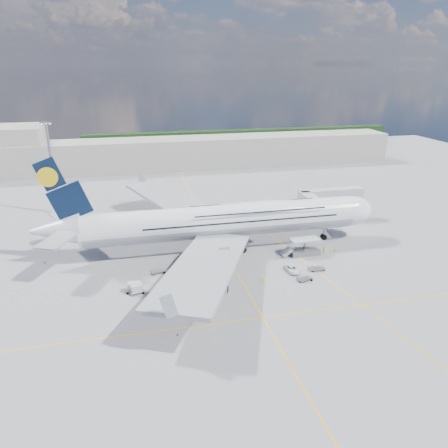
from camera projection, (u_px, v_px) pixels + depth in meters
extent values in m
plane|color=gray|center=(234.00, 267.00, 91.20)|extent=(300.00, 300.00, 0.00)
cube|color=#F6B00C|center=(234.00, 267.00, 91.20)|extent=(0.25, 220.00, 0.01)
cube|color=#F6B00C|center=(263.00, 318.00, 72.91)|extent=(120.00, 0.25, 0.01)
cube|color=#F6B00C|center=(280.00, 243.00, 103.31)|extent=(14.16, 99.06, 0.01)
cylinder|color=white|center=(223.00, 221.00, 98.00)|extent=(62.00, 7.20, 7.20)
cylinder|color=#9EA0A5|center=(223.00, 221.00, 98.05)|extent=(60.76, 7.13, 7.13)
ellipsoid|color=white|center=(257.00, 210.00, 99.01)|extent=(36.00, 6.84, 3.76)
ellipsoid|color=white|center=(349.00, 211.00, 104.56)|extent=(11.52, 7.20, 7.20)
ellipsoid|color=black|center=(361.00, 208.00, 105.04)|extent=(3.84, 4.16, 1.44)
cone|color=white|center=(56.00, 230.00, 90.21)|extent=(10.00, 6.84, 6.84)
cube|color=black|center=(60.00, 188.00, 87.60)|extent=(11.02, 0.46, 14.61)
cylinder|color=yellow|center=(48.00, 177.00, 86.30)|extent=(4.00, 0.60, 4.00)
cube|color=#999EA3|center=(176.00, 202.00, 115.01)|extent=(25.49, 39.15, 3.35)
cube|color=#999EA3|center=(204.00, 267.00, 78.43)|extent=(25.49, 39.15, 3.35)
cylinder|color=#B7BABF|center=(200.00, 219.00, 110.04)|extent=(5.20, 3.50, 3.50)
cylinder|color=#B7BABF|center=(177.00, 207.00, 118.69)|extent=(5.20, 3.50, 3.50)
cylinder|color=#B7BABF|center=(222.00, 259.00, 87.18)|extent=(5.20, 3.50, 3.50)
cylinder|color=#B7BABF|center=(210.00, 286.00, 76.62)|extent=(5.20, 3.50, 3.50)
cylinder|color=gray|center=(324.00, 231.00, 104.88)|extent=(0.44, 0.44, 3.80)
cylinder|color=black|center=(324.00, 237.00, 105.41)|extent=(1.30, 0.90, 1.30)
cylinder|color=gray|center=(223.00, 240.00, 99.59)|extent=(0.56, 0.56, 3.80)
cylinder|color=black|center=(220.00, 240.00, 103.01)|extent=(1.50, 0.90, 1.50)
cube|color=#B7B7BC|center=(311.00, 201.00, 111.06)|extent=(3.00, 10.00, 2.60)
cube|color=#B7B7BC|center=(331.00, 194.00, 117.32)|extent=(18.00, 3.00, 2.60)
cylinder|color=gray|center=(312.00, 210.00, 115.45)|extent=(0.80, 0.80, 7.10)
cylinder|color=black|center=(312.00, 221.00, 116.51)|extent=(0.90, 0.80, 0.90)
cylinder|color=gray|center=(357.00, 204.00, 120.24)|extent=(1.00, 1.00, 7.10)
cube|color=gray|center=(355.00, 215.00, 121.32)|extent=(2.00, 2.00, 0.80)
cylinder|color=#B7B7BC|center=(317.00, 205.00, 107.58)|extent=(3.60, 3.60, 2.80)
cube|color=silver|center=(305.00, 239.00, 96.25)|extent=(6.50, 3.20, 0.35)
cube|color=gray|center=(304.00, 252.00, 97.26)|extent=(6.50, 3.20, 1.10)
cube|color=gray|center=(305.00, 245.00, 96.74)|extent=(0.22, 1.99, 3.00)
cylinder|color=black|center=(295.00, 256.00, 95.68)|extent=(0.70, 0.30, 0.70)
cube|color=silver|center=(286.00, 252.00, 96.22)|extent=(2.16, 2.60, 1.60)
cylinder|color=gray|center=(52.00, 170.00, 119.58)|extent=(0.70, 0.70, 25.00)
cube|color=gray|center=(46.00, 123.00, 115.20)|extent=(3.00, 0.40, 0.60)
cube|color=#B2AD9E|center=(176.00, 153.00, 176.01)|extent=(180.00, 16.00, 12.00)
cube|color=#193814|center=(242.00, 138.00, 226.32)|extent=(160.00, 6.00, 8.00)
cube|color=gray|center=(137.00, 292.00, 80.60)|extent=(3.21, 2.29, 0.17)
cylinder|color=black|center=(131.00, 294.00, 79.87)|extent=(0.42, 0.17, 0.42)
cylinder|color=black|center=(143.00, 290.00, 81.42)|extent=(0.42, 0.17, 0.42)
cube|color=silver|center=(136.00, 288.00, 80.33)|extent=(2.44, 1.99, 1.45)
cube|color=gray|center=(158.00, 271.00, 88.54)|extent=(3.25, 2.24, 0.18)
cylinder|color=black|center=(152.00, 274.00, 87.79)|extent=(0.43, 0.18, 0.43)
cylinder|color=black|center=(164.00, 270.00, 89.37)|extent=(0.43, 0.18, 0.43)
cube|color=gray|center=(182.00, 281.00, 84.57)|extent=(3.31, 2.28, 0.18)
cylinder|color=black|center=(176.00, 284.00, 83.81)|extent=(0.44, 0.18, 0.44)
cylinder|color=black|center=(188.00, 279.00, 85.42)|extent=(0.44, 0.18, 0.44)
cube|color=gray|center=(134.00, 290.00, 81.08)|extent=(3.27, 2.03, 0.19)
cylinder|color=black|center=(128.00, 293.00, 80.30)|extent=(0.45, 0.19, 0.45)
cylinder|color=black|center=(141.00, 289.00, 81.95)|extent=(0.45, 0.19, 0.45)
cube|color=silver|center=(134.00, 286.00, 80.80)|extent=(2.44, 1.82, 1.54)
cube|color=gray|center=(317.00, 268.00, 89.66)|extent=(3.23, 1.79, 0.19)
cylinder|color=black|center=(312.00, 271.00, 88.86)|extent=(0.47, 0.19, 0.47)
cylinder|color=black|center=(321.00, 267.00, 90.56)|extent=(0.47, 0.19, 0.47)
cube|color=gray|center=(305.00, 279.00, 85.40)|extent=(3.40, 2.64, 0.18)
cylinder|color=black|center=(300.00, 281.00, 84.63)|extent=(0.44, 0.18, 0.44)
cylinder|color=black|center=(309.00, 277.00, 86.25)|extent=(0.44, 0.18, 0.44)
cube|color=silver|center=(217.00, 262.00, 91.86)|extent=(3.00, 2.21, 1.27)
cube|color=black|center=(217.00, 259.00, 91.59)|extent=(1.35, 1.45, 0.49)
cylinder|color=black|center=(213.00, 265.00, 91.29)|extent=(0.62, 0.24, 0.62)
cylinder|color=black|center=(221.00, 262.00, 92.68)|extent=(0.62, 0.24, 0.62)
cube|color=gray|center=(186.00, 221.00, 114.57)|extent=(7.32, 3.83, 2.14)
cube|color=silver|center=(183.00, 214.00, 113.71)|extent=(5.55, 3.59, 2.35)
cube|color=silver|center=(196.00, 217.00, 114.81)|extent=(2.35, 2.78, 1.71)
cube|color=black|center=(198.00, 216.00, 114.89)|extent=(0.56, 2.13, 0.96)
cylinder|color=black|center=(195.00, 224.00, 114.11)|extent=(1.18, 0.37, 1.18)
cylinder|color=black|center=(176.00, 222.00, 115.37)|extent=(1.18, 0.37, 1.18)
cube|color=orange|center=(183.00, 217.00, 113.97)|extent=(5.61, 3.65, 0.54)
cube|color=gray|center=(160.00, 200.00, 133.27)|extent=(5.97, 4.25, 1.73)
cube|color=silver|center=(158.00, 195.00, 132.57)|extent=(4.68, 3.71, 1.90)
cube|color=silver|center=(167.00, 197.00, 133.46)|extent=(2.25, 2.46, 1.38)
cube|color=black|center=(169.00, 196.00, 133.52)|extent=(0.84, 1.62, 0.78)
cylinder|color=black|center=(167.00, 202.00, 132.89)|extent=(0.95, 0.30, 0.95)
cylinder|color=black|center=(154.00, 201.00, 133.91)|extent=(0.95, 0.30, 0.95)
imported|color=white|center=(292.00, 269.00, 88.88)|extent=(2.24, 4.50, 1.22)
imported|color=#B8E317|center=(334.00, 250.00, 97.68)|extent=(0.65, 0.54, 1.54)
imported|color=#EBFF1A|center=(324.00, 250.00, 97.03)|extent=(1.13, 1.15, 1.87)
imported|color=#D5F619|center=(222.00, 293.00, 79.02)|extent=(0.87, 1.15, 1.82)
imported|color=#ACF91A|center=(300.00, 250.00, 97.79)|extent=(0.78, 0.91, 1.58)
imported|color=yellow|center=(263.00, 280.00, 83.98)|extent=(1.18, 0.85, 1.65)
cone|color=orange|center=(321.00, 226.00, 113.50)|extent=(0.44, 0.44, 0.56)
cube|color=orange|center=(321.00, 227.00, 113.59)|extent=(0.38, 0.38, 0.03)
cone|color=orange|center=(180.00, 235.00, 107.39)|extent=(0.49, 0.49, 0.62)
cube|color=orange|center=(180.00, 236.00, 107.49)|extent=(0.42, 0.42, 0.03)
cone|color=orange|center=(162.00, 223.00, 115.29)|extent=(0.45, 0.45, 0.58)
cube|color=orange|center=(162.00, 224.00, 115.38)|extent=(0.39, 0.39, 0.03)
cone|color=orange|center=(170.00, 282.00, 84.45)|extent=(0.44, 0.44, 0.56)
cube|color=orange|center=(170.00, 283.00, 84.54)|extent=(0.38, 0.38, 0.03)
cone|color=orange|center=(177.00, 334.00, 68.13)|extent=(0.42, 0.42, 0.53)
cube|color=orange|center=(177.00, 335.00, 68.22)|extent=(0.36, 0.36, 0.03)
cone|color=orange|center=(45.00, 262.00, 92.92)|extent=(0.41, 0.41, 0.52)
cube|color=orange|center=(45.00, 263.00, 93.01)|extent=(0.35, 0.35, 0.03)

